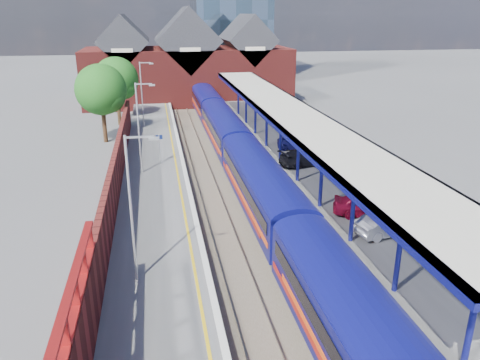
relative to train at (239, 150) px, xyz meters
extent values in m
plane|color=#5B5B5E|center=(-1.49, 7.06, -2.12)|extent=(240.00, 240.00, 0.00)
cube|color=#473D33|center=(-1.49, -2.94, -2.09)|extent=(6.00, 76.00, 0.06)
cube|color=slate|center=(-3.71, -2.94, -2.00)|extent=(0.07, 76.00, 0.14)
cube|color=slate|center=(-2.27, -2.94, -2.00)|extent=(0.07, 76.00, 0.14)
cube|color=slate|center=(-0.71, -2.94, -2.00)|extent=(0.07, 76.00, 0.14)
cube|color=slate|center=(0.73, -2.94, -2.00)|extent=(0.07, 76.00, 0.14)
cube|color=#565659|center=(-6.99, -2.94, -1.62)|extent=(5.00, 76.00, 1.00)
cube|color=#565659|center=(4.51, -2.94, -1.62)|extent=(6.00, 76.00, 1.00)
cube|color=silver|center=(-4.64, -2.94, -1.10)|extent=(0.30, 76.00, 0.05)
cube|color=silver|center=(1.66, -2.94, -1.10)|extent=(0.30, 76.00, 0.05)
cube|color=yellow|center=(-5.24, -2.94, -1.12)|extent=(0.14, 76.00, 0.01)
cube|color=#0D0F5D|center=(0.01, -24.78, -0.22)|extent=(2.83, 16.00, 2.50)
cube|color=#0D0F5D|center=(0.01, -24.78, 1.03)|extent=(2.83, 16.00, 0.60)
cube|color=#0D0F5D|center=(0.01, -8.18, -0.22)|extent=(2.83, 16.00, 2.50)
cube|color=#0D0F5D|center=(0.01, -8.18, 1.03)|extent=(2.83, 16.00, 0.60)
cube|color=#0D0F5D|center=(0.01, 8.42, -0.22)|extent=(2.83, 16.00, 2.50)
cube|color=#0D0F5D|center=(0.01, 8.42, 1.03)|extent=(2.83, 16.00, 0.60)
cube|color=#0D0F5D|center=(0.01, 25.02, -0.22)|extent=(2.83, 16.00, 2.50)
cube|color=#0D0F5D|center=(0.01, 25.02, 1.03)|extent=(2.83, 16.00, 0.60)
cube|color=black|center=(-1.41, 0.12, 0.23)|extent=(0.04, 60.54, 0.70)
cube|color=#FF5310|center=(-1.42, 0.12, -0.57)|extent=(0.03, 55.27, 0.30)
cube|color=#B1150B|center=(-1.43, 0.12, -0.82)|extent=(0.03, 55.27, 0.30)
cube|color=black|center=(0.01, 30.62, -1.82)|extent=(2.00, 2.40, 0.60)
cylinder|color=navy|center=(3.51, -24.94, 0.98)|extent=(0.24, 0.24, 4.20)
cylinder|color=navy|center=(3.51, -19.94, 0.98)|extent=(0.24, 0.24, 4.20)
cylinder|color=navy|center=(3.51, -14.94, 0.98)|extent=(0.24, 0.24, 4.20)
cylinder|color=navy|center=(3.51, -9.94, 0.98)|extent=(0.24, 0.24, 4.20)
cylinder|color=navy|center=(3.51, -4.94, 0.98)|extent=(0.24, 0.24, 4.20)
cylinder|color=navy|center=(3.51, 0.06, 0.98)|extent=(0.24, 0.24, 4.20)
cylinder|color=navy|center=(3.51, 5.06, 0.98)|extent=(0.24, 0.24, 4.20)
cylinder|color=navy|center=(3.51, 10.06, 0.98)|extent=(0.24, 0.24, 4.20)
cylinder|color=navy|center=(3.51, 15.06, 0.98)|extent=(0.24, 0.24, 4.20)
cylinder|color=navy|center=(3.51, 20.06, 0.98)|extent=(0.24, 0.24, 4.20)
cube|color=beige|center=(4.01, -0.94, 3.23)|extent=(4.50, 52.00, 0.25)
cube|color=navy|center=(1.86, -0.94, 3.08)|extent=(0.20, 52.00, 0.55)
cube|color=navy|center=(6.16, -0.94, 3.08)|extent=(0.20, 52.00, 0.55)
cylinder|color=#A5A8AA|center=(-7.99, -16.94, 2.38)|extent=(0.12, 0.12, 7.00)
cube|color=#A5A8AA|center=(-7.39, -16.94, 5.78)|extent=(1.20, 0.08, 0.08)
cube|color=#A5A8AA|center=(-6.79, -16.94, 5.68)|extent=(0.45, 0.18, 0.12)
cylinder|color=#A5A8AA|center=(-7.99, -0.94, 2.38)|extent=(0.12, 0.12, 7.00)
cube|color=#A5A8AA|center=(-7.39, -0.94, 5.78)|extent=(1.20, 0.08, 0.08)
cube|color=#A5A8AA|center=(-6.79, -0.94, 5.68)|extent=(0.45, 0.18, 0.12)
cylinder|color=#A5A8AA|center=(-7.99, 15.06, 2.38)|extent=(0.12, 0.12, 7.00)
cube|color=#A5A8AA|center=(-7.39, 15.06, 5.78)|extent=(1.20, 0.08, 0.08)
cube|color=#A5A8AA|center=(-6.79, 15.06, 5.68)|extent=(0.45, 0.18, 0.12)
cylinder|color=#A5A8AA|center=(-6.49, 1.06, 0.13)|extent=(0.08, 0.08, 2.50)
cube|color=#0C194C|center=(-6.49, 1.06, 1.18)|extent=(0.55, 0.06, 0.35)
cube|color=maroon|center=(-9.59, -8.94, 0.28)|extent=(0.35, 50.00, 2.80)
cube|color=maroon|center=(-9.59, -25.94, 2.68)|extent=(0.30, 15.00, 0.12)
cube|color=maroon|center=(-9.59, -24.94, 2.18)|extent=(0.30, 0.12, 1.00)
cube|color=maroon|center=(-9.59, -22.94, 2.18)|extent=(0.30, 0.12, 1.00)
cube|color=maroon|center=(-9.59, -20.94, 2.18)|extent=(0.30, 0.12, 1.00)
cube|color=maroon|center=(-9.59, -18.94, 2.18)|extent=(0.30, 0.12, 1.00)
cube|color=maroon|center=(-1.49, 35.06, 1.88)|extent=(30.00, 12.00, 8.00)
cube|color=#232328|center=(-10.49, 35.06, 7.08)|extent=(7.13, 12.00, 7.13)
cube|color=#232328|center=(-1.49, 35.06, 7.08)|extent=(9.16, 12.00, 9.16)
cube|color=#232328|center=(7.51, 35.06, 7.08)|extent=(7.13, 12.00, 7.13)
cube|color=beige|center=(-10.49, 29.01, 6.08)|extent=(2.80, 0.15, 0.50)
cube|color=beige|center=(-1.49, 29.01, 6.08)|extent=(2.80, 0.15, 0.50)
cube|color=beige|center=(7.51, 29.01, 6.08)|extent=(2.80, 0.15, 0.50)
cylinder|color=#382314|center=(-11.99, 13.06, -0.12)|extent=(0.44, 0.44, 4.00)
sphere|color=#144E16|center=(-11.99, 13.06, 3.38)|extent=(5.20, 5.20, 5.20)
sphere|color=#144E16|center=(-11.19, 12.56, 2.68)|extent=(3.20, 3.20, 3.20)
cylinder|color=#382314|center=(-10.99, 21.06, -0.12)|extent=(0.44, 0.44, 4.00)
sphere|color=#144E16|center=(-10.99, 21.06, 3.38)|extent=(5.20, 5.20, 5.20)
sphere|color=#144E16|center=(-10.19, 20.56, 2.68)|extent=(3.20, 3.20, 3.20)
imported|color=maroon|center=(5.94, -12.01, -0.38)|extent=(4.71, 3.23, 1.49)
imported|color=silver|center=(5.87, -14.57, -0.47)|extent=(4.18, 2.25, 1.31)
imported|color=black|center=(5.38, -1.36, -0.44)|extent=(5.01, 2.97, 1.36)
imported|color=navy|center=(6.25, 3.39, -0.55)|extent=(4.47, 2.88, 1.15)
camera|label=1|loc=(-6.66, -36.65, 10.72)|focal=35.00mm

